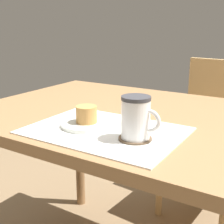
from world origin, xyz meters
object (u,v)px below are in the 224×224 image
dining_table (152,136)px  pastry_plate (87,124)px  coffee_mug (136,117)px  pastry (86,114)px  wooden_chair (211,129)px

dining_table → pastry_plate: size_ratio=8.36×
coffee_mug → pastry_plate: bearing=173.2°
pastry_plate → pastry: size_ratio=2.45×
wooden_chair → coffee_mug: size_ratio=7.25×
wooden_chair → pastry_plate: size_ratio=5.35×
wooden_chair → coffee_mug: (0.03, -0.96, 0.32)m
wooden_chair → coffee_mug: bearing=96.0°
pastry_plate → coffee_mug: coffee_mug is taller
pastry_plate → coffee_mug: bearing=-6.8°
dining_table → coffee_mug: coffee_mug is taller
dining_table → pastry: bearing=-120.6°
pastry_plate → dining_table: bearing=59.4°
wooden_chair → coffee_mug: 1.02m
wooden_chair → pastry: wooden_chair is taller
dining_table → coffee_mug: (0.06, -0.24, 0.14)m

